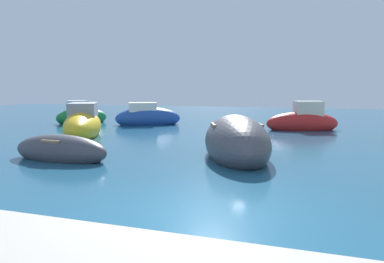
{
  "coord_description": "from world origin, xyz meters",
  "views": [
    {
      "loc": [
        1.91,
        -5.97,
        2.23
      ],
      "look_at": [
        -3.22,
        9.19,
        0.38
      ],
      "focal_mm": 34.35,
      "sensor_mm": 36.0,
      "label": 1
    }
  ],
  "objects_px": {
    "moored_boat_1": "(60,151)",
    "moored_boat_4": "(236,142)",
    "moored_boat_3": "(303,122)",
    "moored_boat_7": "(83,125)",
    "moored_boat_2": "(82,116)",
    "moored_boat_0": "(147,117)"
  },
  "relations": [
    {
      "from": "moored_boat_2",
      "to": "moored_boat_3",
      "type": "distance_m",
      "value": 14.16
    },
    {
      "from": "moored_boat_7",
      "to": "moored_boat_4",
      "type": "bearing_deg",
      "value": 39.09
    },
    {
      "from": "moored_boat_1",
      "to": "moored_boat_2",
      "type": "bearing_deg",
      "value": -54.66
    },
    {
      "from": "moored_boat_1",
      "to": "moored_boat_7",
      "type": "height_order",
      "value": "moored_boat_7"
    },
    {
      "from": "moored_boat_3",
      "to": "moored_boat_7",
      "type": "distance_m",
      "value": 11.65
    },
    {
      "from": "moored_boat_3",
      "to": "moored_boat_4",
      "type": "bearing_deg",
      "value": 58.15
    },
    {
      "from": "moored_boat_2",
      "to": "moored_boat_4",
      "type": "distance_m",
      "value": 15.32
    },
    {
      "from": "moored_boat_0",
      "to": "moored_boat_3",
      "type": "relative_size",
      "value": 1.03
    },
    {
      "from": "moored_boat_0",
      "to": "moored_boat_3",
      "type": "xyz_separation_m",
      "value": [
        9.45,
        -0.08,
        -0.01
      ]
    },
    {
      "from": "moored_boat_2",
      "to": "moored_boat_0",
      "type": "bearing_deg",
      "value": -52.22
    },
    {
      "from": "moored_boat_1",
      "to": "moored_boat_2",
      "type": "height_order",
      "value": "moored_boat_2"
    },
    {
      "from": "moored_boat_0",
      "to": "moored_boat_1",
      "type": "distance_m",
      "value": 11.75
    },
    {
      "from": "moored_boat_3",
      "to": "moored_boat_7",
      "type": "relative_size",
      "value": 0.76
    },
    {
      "from": "moored_boat_7",
      "to": "moored_boat_3",
      "type": "bearing_deg",
      "value": 91.36
    },
    {
      "from": "moored_boat_0",
      "to": "moored_boat_4",
      "type": "bearing_deg",
      "value": -79.08
    },
    {
      "from": "moored_boat_1",
      "to": "moored_boat_4",
      "type": "distance_m",
      "value": 5.65
    },
    {
      "from": "moored_boat_3",
      "to": "moored_boat_4",
      "type": "xyz_separation_m",
      "value": [
        -1.78,
        -9.23,
        0.05
      ]
    },
    {
      "from": "moored_boat_3",
      "to": "moored_boat_4",
      "type": "height_order",
      "value": "moored_boat_3"
    },
    {
      "from": "moored_boat_4",
      "to": "moored_boat_7",
      "type": "xyz_separation_m",
      "value": [
        -8.31,
        3.41,
        0.02
      ]
    },
    {
      "from": "moored_boat_0",
      "to": "moored_boat_3",
      "type": "distance_m",
      "value": 9.45
    },
    {
      "from": "moored_boat_4",
      "to": "moored_boat_7",
      "type": "relative_size",
      "value": 0.93
    },
    {
      "from": "moored_boat_0",
      "to": "moored_boat_1",
      "type": "xyz_separation_m",
      "value": [
        2.46,
        -11.49,
        -0.17
      ]
    }
  ]
}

